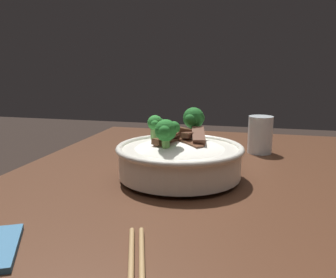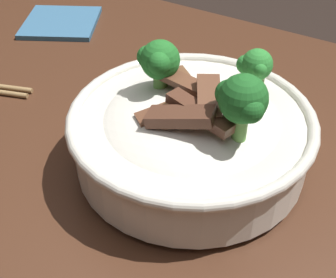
{
  "view_description": "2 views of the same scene",
  "coord_description": "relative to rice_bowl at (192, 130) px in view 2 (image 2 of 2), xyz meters",
  "views": [
    {
      "loc": [
        0.66,
        0.09,
        0.98
      ],
      "look_at": [
        -0.08,
        -0.1,
        0.82
      ],
      "focal_mm": 39.88,
      "sensor_mm": 36.0,
      "label": 1
    },
    {
      "loc": [
        -0.22,
        0.27,
        1.09
      ],
      "look_at": [
        -0.04,
        -0.03,
        0.81
      ],
      "focal_mm": 49.34,
      "sensor_mm": 36.0,
      "label": 2
    }
  ],
  "objects": [
    {
      "name": "dining_table",
      "position": [
        0.04,
        0.07,
        -0.16
      ],
      "size": [
        1.16,
        0.86,
        0.75
      ],
      "color": "#472819",
      "rests_on": "ground"
    },
    {
      "name": "rice_bowl",
      "position": [
        0.0,
        0.0,
        0.0
      ],
      "size": [
        0.25,
        0.25,
        0.14
      ],
      "color": "silver",
      "rests_on": "dining_table"
    },
    {
      "name": "folded_napkin",
      "position": [
        0.36,
        -0.19,
        -0.04
      ],
      "size": [
        0.16,
        0.16,
        0.01
      ],
      "primitive_type": "cube",
      "rotation": [
        0.0,
        0.0,
        0.5
      ],
      "color": "#386689",
      "rests_on": "dining_table"
    }
  ]
}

